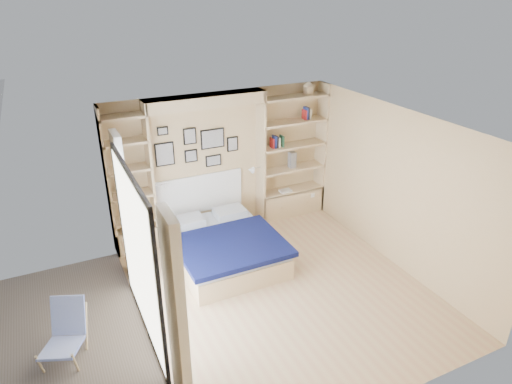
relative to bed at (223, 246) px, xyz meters
name	(u,v)px	position (x,y,z in m)	size (l,w,h in m)	color
ground	(280,289)	(0.45, -1.10, -0.27)	(4.50, 4.50, 0.00)	tan
room_shell	(216,189)	(0.06, 0.42, 0.81)	(4.50, 4.50, 4.50)	tan
bed	(223,246)	(0.00, 0.00, 0.00)	(1.62, 2.15, 1.07)	#DBBB86
photo_gallery	(196,146)	(0.00, 1.13, 1.34)	(1.48, 0.02, 0.82)	black
reading_lamps	(210,177)	(0.15, 0.90, 0.84)	(1.92, 0.12, 0.15)	silver
shelf_decor	(278,134)	(1.48, 0.97, 1.40)	(3.49, 0.23, 2.03)	#A51E1E
deck	(10,370)	(-3.15, -1.10, -0.27)	(3.20, 4.00, 0.05)	#68584D
deck_chair	(65,332)	(-2.49, -1.12, 0.07)	(0.66, 0.81, 0.71)	tan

